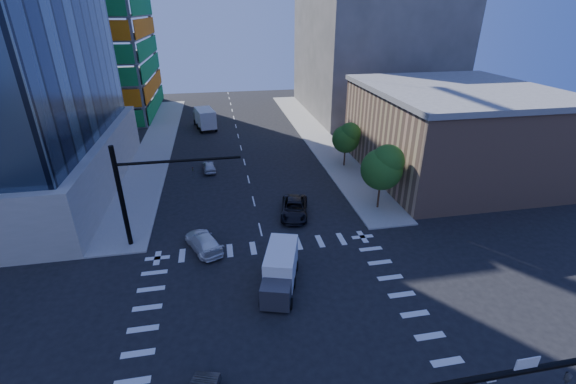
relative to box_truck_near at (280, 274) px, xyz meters
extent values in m
plane|color=black|center=(-0.42, -3.38, -1.25)|extent=(160.00, 160.00, 0.00)
cube|color=silver|center=(-0.42, -3.38, -1.25)|extent=(20.00, 20.00, 0.01)
cube|color=gray|center=(12.08, 36.62, -1.18)|extent=(5.00, 60.00, 0.15)
cube|color=gray|center=(-12.92, 36.62, -1.18)|extent=(5.00, 60.00, 0.15)
cube|color=#A0785D|center=(24.58, 18.62, 3.75)|extent=(20.00, 22.00, 10.00)
cube|color=slate|center=(24.58, 18.62, 9.05)|extent=(20.50, 22.50, 0.60)
cube|color=#5A5651|center=(26.58, 51.62, 12.75)|extent=(24.00, 30.00, 28.00)
cylinder|color=black|center=(6.08, -14.88, 6.30)|extent=(10.00, 0.24, 0.24)
imported|color=black|center=(8.08, -14.88, 5.20)|extent=(0.16, 0.20, 1.00)
cube|color=white|center=(6.08, -14.88, 6.65)|extent=(0.90, 0.04, 0.50)
cylinder|color=black|center=(-11.92, 8.12, 3.40)|extent=(0.40, 0.40, 9.00)
cylinder|color=black|center=(-6.92, 8.12, 6.30)|extent=(10.00, 0.24, 0.24)
imported|color=black|center=(-5.92, 8.12, 5.20)|extent=(0.16, 0.20, 1.00)
cylinder|color=#382316|center=(12.08, 10.62, 0.04)|extent=(0.20, 0.20, 2.27)
sphere|color=#1E4813|center=(12.08, 10.62, 3.12)|extent=(4.16, 4.16, 4.16)
sphere|color=#317426|center=(12.48, 10.32, 4.10)|extent=(3.25, 3.25, 3.25)
cylinder|color=#382316|center=(12.38, 22.62, -0.14)|extent=(0.20, 0.20, 1.92)
sphere|color=#1E4813|center=(12.38, 22.62, 2.47)|extent=(3.52, 3.52, 3.52)
sphere|color=#317426|center=(12.78, 22.32, 3.30)|extent=(2.75, 2.75, 2.75)
imported|color=black|center=(3.30, 10.79, -0.48)|extent=(3.73, 5.97, 1.54)
imported|color=white|center=(-5.58, 6.29, -0.53)|extent=(3.78, 5.41, 1.45)
imported|color=#B9BBC2|center=(-5.08, 24.21, -0.61)|extent=(1.89, 3.93, 1.29)
cube|color=white|center=(0.00, 0.00, 0.43)|extent=(3.32, 4.85, 2.30)
cube|color=#3A3940|center=(0.00, 0.00, -0.15)|extent=(2.41, 2.11, 1.68)
cube|color=#B8B8BA|center=(-5.74, 44.39, 0.83)|extent=(3.71, 5.92, 2.86)
cube|color=#3A3940|center=(-5.74, 44.39, 0.12)|extent=(2.88, 2.45, 2.09)
camera|label=1|loc=(-3.61, -22.48, 17.51)|focal=24.00mm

